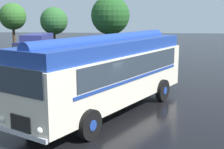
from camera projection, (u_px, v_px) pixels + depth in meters
ground_plane at (96, 116)px, 13.44m from camera, size 120.00×120.00×0.00m
vintage_bus at (109, 70)px, 13.83m from camera, size 7.00×10.02×3.49m
car_near_left at (70, 53)px, 28.46m from camera, size 2.32×4.37×1.66m
car_mid_left at (102, 53)px, 28.00m from camera, size 2.21×4.32×1.66m
car_mid_right at (132, 53)px, 28.35m from camera, size 2.16×4.30×1.66m
car_far_right at (159, 53)px, 28.18m from camera, size 2.20×4.31×1.66m
box_van at (35, 47)px, 28.48m from camera, size 2.39×5.80×2.50m
tree_far_left at (13, 16)px, 33.45m from camera, size 2.86×2.86×5.51m
tree_left_of_centre at (54, 21)px, 32.79m from camera, size 2.88×2.88×5.06m
tree_centre at (110, 15)px, 31.77m from camera, size 3.96×3.96×6.18m
traffic_cone at (26, 117)px, 12.50m from camera, size 0.36×0.36×0.55m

